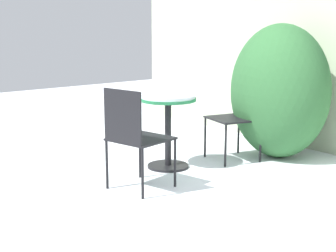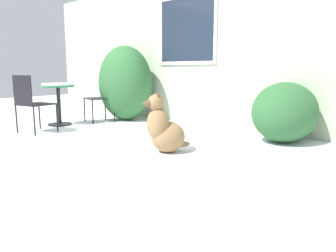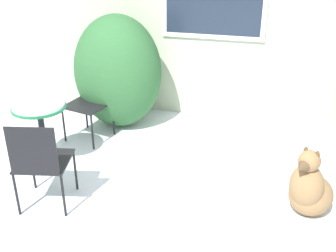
# 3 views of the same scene
# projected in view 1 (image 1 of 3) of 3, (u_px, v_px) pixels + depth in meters

# --- Properties ---
(ground_plane) EXTENTS (16.00, 16.00, 0.00)m
(ground_plane) POSITION_uv_depth(u_px,v_px,m) (239.00, 212.00, 4.14)
(ground_plane) COLOR white
(shrub_left) EXTENTS (1.14, 1.01, 1.49)m
(shrub_left) POSITION_uv_depth(u_px,v_px,m) (280.00, 91.00, 5.68)
(shrub_left) COLOR #2D6033
(shrub_left) RESTS_ON ground_plane
(patio_table) EXTENTS (0.58, 0.58, 0.77)m
(patio_table) POSITION_uv_depth(u_px,v_px,m) (168.00, 113.00, 5.29)
(patio_table) COLOR black
(patio_table) RESTS_ON ground_plane
(patio_chair_near_table) EXTENTS (0.58, 0.58, 0.93)m
(patio_chair_near_table) POSITION_uv_depth(u_px,v_px,m) (240.00, 113.00, 5.64)
(patio_chair_near_table) COLOR black
(patio_chair_near_table) RESTS_ON ground_plane
(patio_chair_far_side) EXTENTS (0.56, 0.56, 0.93)m
(patio_chair_far_side) POSITION_uv_depth(u_px,v_px,m) (134.00, 134.00, 4.58)
(patio_chair_far_side) COLOR black
(patio_chair_far_side) RESTS_ON ground_plane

